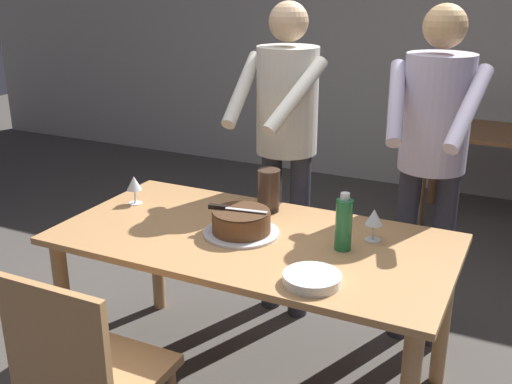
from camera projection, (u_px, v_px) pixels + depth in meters
The scene contains 14 objects.
ground_plane at pixel (253, 379), 2.92m from camera, with size 14.00×14.00×0.00m, color #4C4742.
back_wall at pixel (420, 36), 5.23m from camera, with size 10.00×0.12×2.70m, color #BCB7AD.
main_dining_table at pixel (253, 257), 2.70m from camera, with size 1.74×0.89×0.75m.
cake_on_platter at pixel (241, 223), 2.67m from camera, with size 0.34×0.34×0.11m.
cake_knife at pixel (226, 208), 2.67m from camera, with size 0.27×0.06×0.02m.
plate_stack at pixel (312, 279), 2.24m from camera, with size 0.22×0.22×0.04m.
wine_glass_near at pixel (374, 218), 2.59m from camera, with size 0.08×0.08×0.14m.
wine_glass_far at pixel (134, 184), 3.02m from camera, with size 0.08×0.08×0.14m.
water_bottle at pixel (344, 224), 2.50m from camera, with size 0.07×0.07×0.25m.
hurricane_lamp at pixel (269, 190), 2.92m from camera, with size 0.11×0.11×0.21m.
person_cutting_cake at pixel (286, 129), 3.17m from camera, with size 0.46×0.57×1.72m.
person_standing_beside at pixel (433, 144), 2.88m from camera, with size 0.47×0.56×1.72m.
chair_near_side at pixel (87, 373), 2.16m from camera, with size 0.44×0.44×0.90m.
background_table at pixel (488, 151), 4.60m from camera, with size 1.00×0.70×0.74m.
Camera 1 is at (1.08, -2.19, 1.83)m, focal length 42.47 mm.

